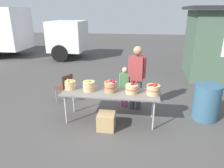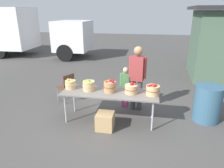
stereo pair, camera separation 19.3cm
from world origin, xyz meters
name	(u,v)px [view 1 (the left image)]	position (x,y,z in m)	size (l,w,h in m)	color
ground_plane	(110,120)	(0.00, 0.00, 0.00)	(40.00, 40.00, 0.00)	#474442
market_table	(110,94)	(0.00, 0.00, 0.71)	(2.30, 0.76, 0.75)	slate
apple_basket_green_0	(70,85)	(-1.01, 0.06, 0.87)	(0.28, 0.28, 0.26)	tan
apple_basket_green_1	(89,86)	(-0.52, 0.02, 0.88)	(0.31, 0.31, 0.29)	tan
apple_basket_red_0	(110,86)	(0.00, 0.02, 0.89)	(0.31, 0.31, 0.30)	#A87F51
apple_basket_red_1	(132,88)	(0.51, 0.02, 0.86)	(0.31, 0.31, 0.26)	tan
apple_basket_red_2	(153,89)	(1.00, 0.01, 0.87)	(0.33, 0.33, 0.28)	tan
vendor_adult	(137,74)	(0.60, 0.70, 1.03)	(0.46, 0.28, 1.74)	#3F3F3F
child_customer	(125,84)	(0.28, 0.83, 0.68)	(0.30, 0.18, 1.15)	#CC3F8C
box_truck	(7,31)	(-7.00, 6.70, 1.49)	(7.72, 2.27, 2.75)	white
folding_chair	(65,86)	(-1.46, 0.88, 0.51)	(0.54, 0.54, 0.86)	brown
trash_barrel	(206,102)	(2.34, 0.44, 0.45)	(0.64, 0.64, 0.89)	#335972
produce_crate	(106,121)	(-0.03, -0.41, 0.19)	(0.39, 0.39, 0.39)	tan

